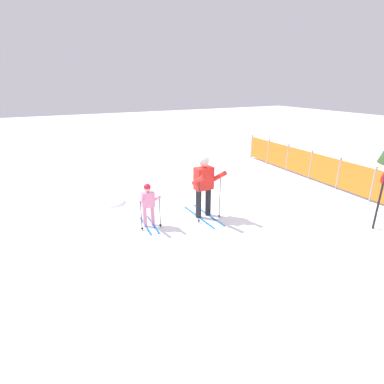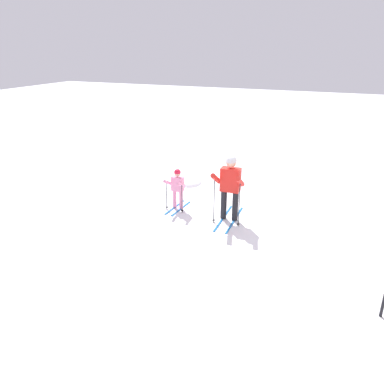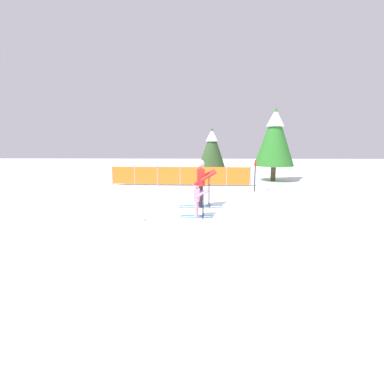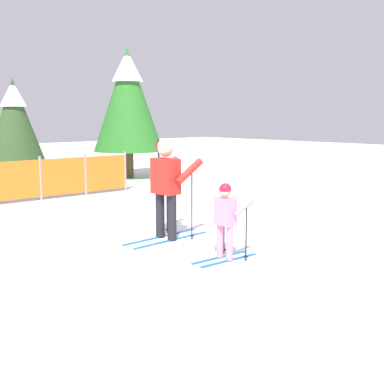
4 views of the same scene
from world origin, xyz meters
The scene contains 4 objects.
ground_plane centered at (0.00, 0.00, 0.00)m, with size 60.00×60.00×0.00m, color white.
skier_adult centered at (-0.01, -0.15, 1.02)m, with size 1.62×0.73×1.71m.
skier_child centered at (-0.15, -1.65, 0.66)m, with size 1.07×0.54×1.13m.
snow_mound centered at (-2.12, -2.11, 0.00)m, with size 0.85×0.73×0.34m, color white.
Camera 2 is at (8.36, 2.30, 4.18)m, focal length 35.00 mm.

